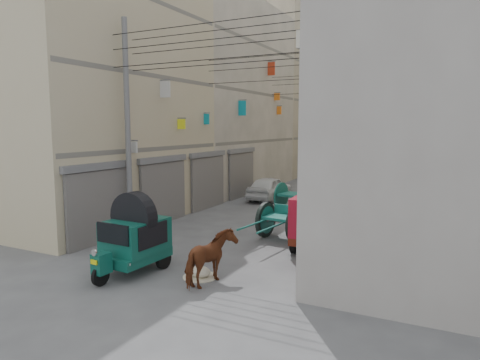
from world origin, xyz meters
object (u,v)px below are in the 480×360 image
Objects in this scene: feed_sack at (200,272)px; mini_truck at (319,224)px; distant_car_white at (270,188)px; distant_car_green at (382,160)px; second_cart at (294,196)px; tonga_cart at (280,221)px; distant_car_grey at (375,175)px; horse at (210,258)px; auto_rickshaw at (134,236)px.

mini_truck is at bearing 62.30° from feed_sack.
distant_car_white is at bearing 117.60° from mini_truck.
mini_truck is 33.70m from distant_car_green.
distant_car_white is (-2.41, 2.63, -0.07)m from second_cart.
distant_car_white is (-3.73, 7.89, -0.03)m from tonga_cart.
second_cart reaches higher than distant_car_grey.
tonga_cart reaches higher than distant_car_grey.
distant_car_white is (-5.38, 8.54, -0.23)m from mini_truck.
distant_car_green is at bearing 88.35° from distant_car_grey.
second_cart is at bearing -77.95° from horse.
distant_car_green is (0.04, 27.66, -0.13)m from second_cart.
horse is 13.49m from distant_car_white.
tonga_cart is 0.77× the size of distant_car_grey.
distant_car_white is at bearing -123.50° from distant_car_grey.
auto_rickshaw reaches higher than horse.
tonga_cart is 1.75× the size of second_cart.
auto_rickshaw reaches higher than distant_car_grey.
distant_car_grey is (0.58, 17.07, -0.04)m from tonga_cart.
tonga_cart is at bearing -85.05° from horse.
mini_truck is 10.10m from distant_car_white.
second_cart is 10.41m from horse.
second_cart is 3.57m from distant_car_white.
horse reaches higher than feed_sack.
mini_truck is at bearing -14.67° from tonga_cart.
feed_sack is at bearing -101.16° from distant_car_grey.
mini_truck reaches higher than distant_car_green.
auto_rickshaw is 0.61× the size of distant_car_green.
distant_car_grey is at bearing 94.92° from tonga_cart.
mini_truck is at bearing -54.71° from second_cart.
second_cart is (-1.32, 5.26, 0.04)m from tonga_cart.
auto_rickshaw is 0.74× the size of mini_truck.
auto_rickshaw is at bearing -166.82° from feed_sack.
distant_car_green is at bearing 91.18° from feed_sack.
mini_truck is 0.82× the size of distant_car_green.
horse is at bearing -73.91° from second_cart.
auto_rickshaw is at bearing 7.56° from horse.
tonga_cart is 1.78m from mini_truck.
distant_car_grey is 0.96× the size of distant_car_green.
distant_car_green reaches higher than feed_sack.
feed_sack is 0.83m from horse.
tonga_cart is at bearing 67.86° from auto_rickshaw.
distant_car_green is (2.46, 25.03, -0.06)m from distant_car_white.
distant_car_white is at bearing 64.65° from distant_car_green.
auto_rickshaw is at bearing -136.41° from mini_truck.
feed_sack is at bearing -89.13° from tonga_cart.
distant_car_grey reaches higher than feed_sack.
distant_car_grey is at bearing -115.60° from distant_car_white.
horse is at bearing -114.75° from mini_truck.
auto_rickshaw is 0.65× the size of distant_car_white.
mini_truck is at bearing 75.24° from distant_car_green.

